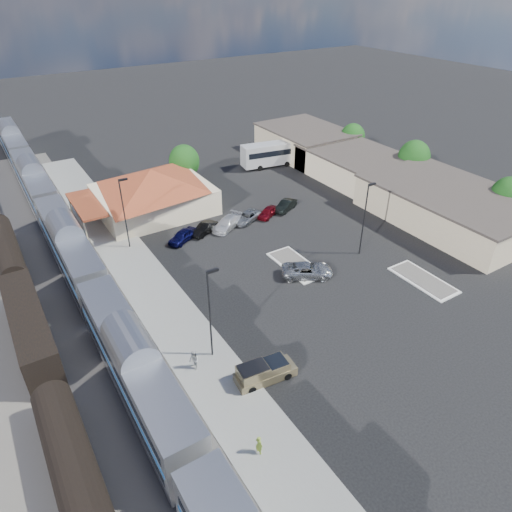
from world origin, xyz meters
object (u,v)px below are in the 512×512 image
station_depot (153,191)px  coach_bus (277,152)px  pickup_truck (265,372)px  suv (307,270)px

station_depot → coach_bus: (24.90, 5.81, -0.78)m
pickup_truck → coach_bus: (28.84, 40.54, 1.51)m
pickup_truck → coach_bus: size_ratio=0.41×
suv → coach_bus: coach_bus is taller
suv → pickup_truck: bearing=160.3°
station_depot → pickup_truck: size_ratio=3.47×
station_depot → suv: bearing=-71.4°
station_depot → coach_bus: station_depot is taller
pickup_truck → suv: (12.20, 10.23, -0.05)m
suv → coach_bus: size_ratio=0.44×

